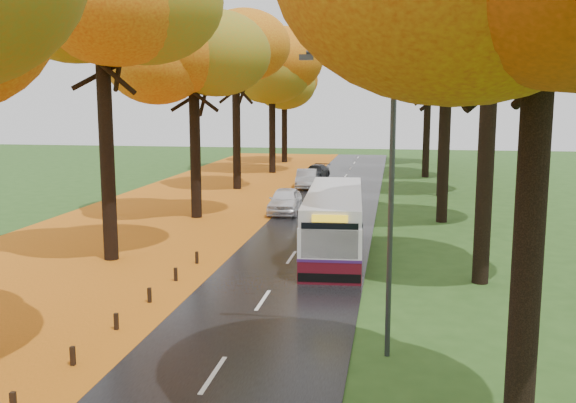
% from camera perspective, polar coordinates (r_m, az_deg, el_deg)
% --- Properties ---
extents(road, '(6.50, 90.00, 0.04)m').
position_cam_1_polar(road, '(34.31, 2.18, -2.20)').
color(road, black).
rests_on(road, ground).
extents(centre_line, '(0.12, 90.00, 0.01)m').
position_cam_1_polar(centre_line, '(34.31, 2.18, -2.16)').
color(centre_line, silver).
rests_on(centre_line, road).
extents(leaf_verge, '(12.00, 90.00, 0.02)m').
position_cam_1_polar(leaf_verge, '(36.54, -11.96, -1.72)').
color(leaf_verge, '#984E0D').
rests_on(leaf_verge, ground).
extents(leaf_drift, '(0.90, 90.00, 0.01)m').
position_cam_1_polar(leaf_drift, '(34.82, -2.81, -2.00)').
color(leaf_drift, orange).
rests_on(leaf_drift, road).
extents(trees_left, '(9.20, 74.00, 13.88)m').
position_cam_1_polar(trees_left, '(37.35, -8.60, 13.29)').
color(trees_left, black).
rests_on(trees_left, ground).
extents(trees_right, '(9.30, 74.20, 13.96)m').
position_cam_1_polar(trees_right, '(35.53, 14.61, 13.57)').
color(trees_right, black).
rests_on(trees_right, ground).
extents(bollard_row, '(0.11, 23.51, 0.52)m').
position_cam_1_polar(bollard_row, '(16.63, -20.75, -14.45)').
color(bollard_row, black).
rests_on(bollard_row, ground).
extents(streetlamp_near, '(2.45, 0.18, 8.00)m').
position_cam_1_polar(streetlamp_near, '(16.50, 8.31, 1.95)').
color(streetlamp_near, '#333538').
rests_on(streetlamp_near, ground).
extents(streetlamp_mid, '(2.45, 0.18, 8.00)m').
position_cam_1_polar(streetlamp_mid, '(38.43, 9.07, 5.96)').
color(streetlamp_mid, '#333538').
rests_on(streetlamp_mid, ground).
extents(streetlamp_far, '(2.45, 0.18, 8.00)m').
position_cam_1_polar(streetlamp_far, '(60.41, 9.28, 7.06)').
color(streetlamp_far, '#333538').
rests_on(streetlamp_far, ground).
extents(bus, '(2.99, 10.47, 2.72)m').
position_cam_1_polar(bus, '(28.25, 4.14, -1.69)').
color(bus, '#4D0C15').
rests_on(bus, road).
extents(car_white, '(1.89, 4.41, 1.49)m').
position_cam_1_polar(car_white, '(38.06, -0.26, 0.09)').
color(car_white, white).
rests_on(car_white, road).
extents(car_silver, '(1.82, 4.35, 1.40)m').
position_cam_1_polar(car_silver, '(48.86, 1.66, 2.04)').
color(car_silver, gray).
rests_on(car_silver, road).
extents(car_dark, '(2.36, 4.25, 1.17)m').
position_cam_1_polar(car_dark, '(54.57, 2.49, 2.65)').
color(car_dark, black).
rests_on(car_dark, road).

